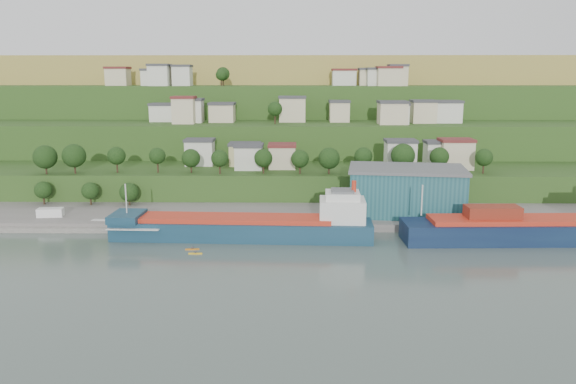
{
  "coord_description": "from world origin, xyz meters",
  "views": [
    {
      "loc": [
        11.85,
        -123.07,
        39.1
      ],
      "look_at": [
        10.01,
        15.0,
        10.44
      ],
      "focal_mm": 35.0,
      "sensor_mm": 36.0,
      "label": 1
    }
  ],
  "objects_px": {
    "cargo_ship_near": "(250,228)",
    "warehouse": "(406,190)",
    "caravan": "(51,214)",
    "kayak_orange": "(192,249)",
    "cargo_ship_far": "(546,230)"
  },
  "relations": [
    {
      "from": "warehouse",
      "to": "caravan",
      "type": "relative_size",
      "value": 5.01
    },
    {
      "from": "caravan",
      "to": "kayak_orange",
      "type": "distance_m",
      "value": 47.78
    },
    {
      "from": "cargo_ship_near",
      "to": "cargo_ship_far",
      "type": "bearing_deg",
      "value": 1.1
    },
    {
      "from": "cargo_ship_near",
      "to": "warehouse",
      "type": "height_order",
      "value": "warehouse"
    },
    {
      "from": "kayak_orange",
      "to": "caravan",
      "type": "bearing_deg",
      "value": 145.62
    },
    {
      "from": "cargo_ship_near",
      "to": "caravan",
      "type": "distance_m",
      "value": 56.33
    },
    {
      "from": "cargo_ship_near",
      "to": "kayak_orange",
      "type": "relative_size",
      "value": 19.76
    },
    {
      "from": "kayak_orange",
      "to": "cargo_ship_near",
      "type": "bearing_deg",
      "value": 29.89
    },
    {
      "from": "caravan",
      "to": "kayak_orange",
      "type": "relative_size",
      "value": 2.06
    },
    {
      "from": "warehouse",
      "to": "kayak_orange",
      "type": "relative_size",
      "value": 10.31
    },
    {
      "from": "warehouse",
      "to": "kayak_orange",
      "type": "distance_m",
      "value": 61.08
    },
    {
      "from": "warehouse",
      "to": "cargo_ship_near",
      "type": "bearing_deg",
      "value": -148.61
    },
    {
      "from": "cargo_ship_near",
      "to": "cargo_ship_far",
      "type": "xyz_separation_m",
      "value": [
        71.14,
        -1.57,
        0.13
      ]
    },
    {
      "from": "warehouse",
      "to": "kayak_orange",
      "type": "bearing_deg",
      "value": -145.4
    },
    {
      "from": "warehouse",
      "to": "caravan",
      "type": "distance_m",
      "value": 96.36
    }
  ]
}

